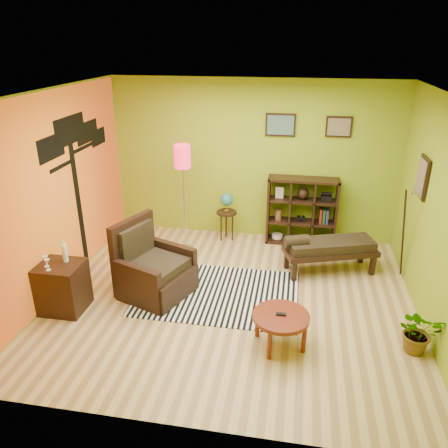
% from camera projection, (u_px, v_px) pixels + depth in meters
% --- Properties ---
extents(ground, '(5.00, 5.00, 0.00)m').
position_uv_depth(ground, '(232.00, 299.00, 6.16)').
color(ground, tan).
rests_on(ground, ground).
extents(room_shell, '(5.04, 4.54, 2.82)m').
position_uv_depth(room_shell, '(226.00, 176.00, 5.48)').
color(room_shell, '#88A41C').
rests_on(room_shell, ground).
extents(zebra_rug, '(2.29, 1.56, 0.01)m').
position_uv_depth(zebra_rug, '(218.00, 293.00, 6.29)').
color(zebra_rug, white).
rests_on(zebra_rug, ground).
extents(coffee_table, '(0.68, 0.68, 0.43)m').
position_uv_depth(coffee_table, '(281.00, 319.00, 5.13)').
color(coffee_table, maroon).
rests_on(coffee_table, ground).
extents(armchair, '(1.14, 1.12, 1.08)m').
position_uv_depth(armchair, '(152.00, 272.00, 6.21)').
color(armchair, black).
rests_on(armchair, ground).
extents(side_cabinet, '(0.57, 0.52, 0.99)m').
position_uv_depth(side_cabinet, '(62.00, 287.00, 5.82)').
color(side_cabinet, black).
rests_on(side_cabinet, ground).
extents(floor_lamp, '(0.28, 0.28, 1.84)m').
position_uv_depth(floor_lamp, '(183.00, 166.00, 7.00)').
color(floor_lamp, silver).
rests_on(floor_lamp, ground).
extents(globe_table, '(0.36, 0.36, 0.88)m').
position_uv_depth(globe_table, '(227.00, 205.00, 7.71)').
color(globe_table, black).
rests_on(globe_table, ground).
extents(cube_shelf, '(1.20, 0.35, 1.20)m').
position_uv_depth(cube_shelf, '(302.00, 211.00, 7.62)').
color(cube_shelf, black).
rests_on(cube_shelf, ground).
extents(bench, '(1.50, 0.93, 0.66)m').
position_uv_depth(bench, '(328.00, 247.00, 6.72)').
color(bench, black).
rests_on(bench, ground).
extents(potted_plant, '(0.50, 0.55, 0.42)m').
position_uv_depth(potted_plant, '(418.00, 336.00, 5.08)').
color(potted_plant, '#26661E').
rests_on(potted_plant, ground).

